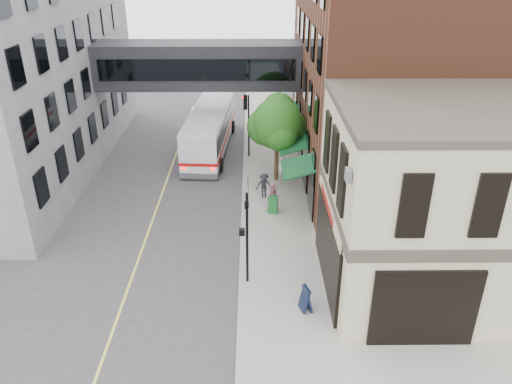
{
  "coord_description": "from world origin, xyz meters",
  "views": [
    {
      "loc": [
        0.63,
        -16.58,
        13.94
      ],
      "look_at": [
        0.82,
        5.41,
        2.99
      ],
      "focal_mm": 35.0,
      "sensor_mm": 36.0,
      "label": 1
    }
  ],
  "objects_px": {
    "pedestrian_b": "(273,197)",
    "newspaper_box": "(273,204)",
    "sandwich_board": "(306,299)",
    "bus": "(210,127)",
    "pedestrian_c": "(264,185)",
    "pedestrian_a": "(282,168)"
  },
  "relations": [
    {
      "from": "pedestrian_a",
      "to": "pedestrian_c",
      "type": "xyz_separation_m",
      "value": [
        -1.24,
        -2.48,
        -0.01
      ]
    },
    {
      "from": "pedestrian_c",
      "to": "sandwich_board",
      "type": "xyz_separation_m",
      "value": [
        1.5,
        -10.47,
        -0.22
      ]
    },
    {
      "from": "pedestrian_a",
      "to": "pedestrian_b",
      "type": "bearing_deg",
      "value": -87.26
    },
    {
      "from": "pedestrian_a",
      "to": "sandwich_board",
      "type": "height_order",
      "value": "pedestrian_a"
    },
    {
      "from": "bus",
      "to": "sandwich_board",
      "type": "xyz_separation_m",
      "value": [
        5.33,
        -18.77,
        -1.02
      ]
    },
    {
      "from": "newspaper_box",
      "to": "sandwich_board",
      "type": "height_order",
      "value": "sandwich_board"
    },
    {
      "from": "pedestrian_a",
      "to": "newspaper_box",
      "type": "distance_m",
      "value": 4.51
    },
    {
      "from": "bus",
      "to": "pedestrian_b",
      "type": "bearing_deg",
      "value": -66.7
    },
    {
      "from": "bus",
      "to": "sandwich_board",
      "type": "height_order",
      "value": "bus"
    },
    {
      "from": "bus",
      "to": "newspaper_box",
      "type": "bearing_deg",
      "value": -67.32
    },
    {
      "from": "pedestrian_b",
      "to": "newspaper_box",
      "type": "height_order",
      "value": "pedestrian_b"
    },
    {
      "from": "bus",
      "to": "pedestrian_c",
      "type": "bearing_deg",
      "value": -65.25
    },
    {
      "from": "sandwich_board",
      "to": "pedestrian_c",
      "type": "bearing_deg",
      "value": 80.87
    },
    {
      "from": "bus",
      "to": "sandwich_board",
      "type": "distance_m",
      "value": 19.54
    },
    {
      "from": "pedestrian_c",
      "to": "newspaper_box",
      "type": "distance_m",
      "value": 2.02
    },
    {
      "from": "bus",
      "to": "newspaper_box",
      "type": "relative_size",
      "value": 11.5
    },
    {
      "from": "pedestrian_b",
      "to": "sandwich_board",
      "type": "distance_m",
      "value": 8.81
    },
    {
      "from": "bus",
      "to": "pedestrian_a",
      "type": "relative_size",
      "value": 7.33
    },
    {
      "from": "pedestrian_a",
      "to": "newspaper_box",
      "type": "bearing_deg",
      "value": -87.16
    },
    {
      "from": "pedestrian_a",
      "to": "sandwich_board",
      "type": "xyz_separation_m",
      "value": [
        0.26,
        -12.95,
        -0.23
      ]
    },
    {
      "from": "pedestrian_b",
      "to": "sandwich_board",
      "type": "bearing_deg",
      "value": -86.32
    },
    {
      "from": "pedestrian_b",
      "to": "pedestrian_c",
      "type": "height_order",
      "value": "pedestrian_b"
    }
  ]
}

